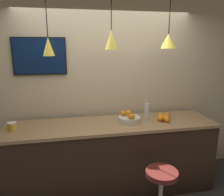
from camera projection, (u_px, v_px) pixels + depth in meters
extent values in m
cube|color=beige|center=(106.00, 84.00, 3.29)|extent=(8.00, 0.06, 2.90)
cube|color=black|center=(112.00, 158.00, 3.07)|extent=(2.79, 0.67, 0.96)
cube|color=#99754C|center=(112.00, 125.00, 2.95)|extent=(2.83, 0.71, 0.04)
cylinder|color=#B7B7BC|center=(160.00, 196.00, 2.57)|extent=(0.05, 0.05, 0.55)
cylinder|color=#5B1E19|center=(162.00, 173.00, 2.50)|extent=(0.37, 0.37, 0.06)
cylinder|color=beige|center=(129.00, 119.00, 2.99)|extent=(0.29, 0.29, 0.07)
sphere|color=orange|center=(128.00, 113.00, 3.01)|extent=(0.08, 0.08, 0.08)
sphere|color=orange|center=(131.00, 117.00, 2.88)|extent=(0.07, 0.07, 0.07)
sphere|color=orange|center=(132.00, 116.00, 2.88)|extent=(0.07, 0.07, 0.07)
sphere|color=orange|center=(123.00, 113.00, 3.01)|extent=(0.07, 0.07, 0.07)
sphere|color=orange|center=(160.00, 115.00, 3.16)|extent=(0.07, 0.07, 0.07)
sphere|color=orange|center=(163.00, 117.00, 3.06)|extent=(0.08, 0.08, 0.08)
sphere|color=orange|center=(167.00, 115.00, 3.14)|extent=(0.08, 0.08, 0.08)
sphere|color=orange|center=(162.00, 118.00, 3.07)|extent=(0.07, 0.07, 0.07)
sphere|color=orange|center=(160.00, 118.00, 3.01)|extent=(0.08, 0.08, 0.08)
sphere|color=orange|center=(167.00, 119.00, 3.02)|extent=(0.07, 0.07, 0.07)
sphere|color=orange|center=(167.00, 120.00, 2.97)|extent=(0.08, 0.08, 0.08)
sphere|color=orange|center=(163.00, 116.00, 3.12)|extent=(0.07, 0.07, 0.07)
sphere|color=orange|center=(166.00, 118.00, 3.01)|extent=(0.09, 0.09, 0.09)
cylinder|color=silver|center=(147.00, 112.00, 3.02)|extent=(0.07, 0.07, 0.25)
cylinder|color=silver|center=(147.00, 101.00, 2.98)|extent=(0.03, 0.03, 0.06)
cylinder|color=gold|center=(12.00, 127.00, 2.70)|extent=(0.10, 0.10, 0.09)
cylinder|color=white|center=(12.00, 123.00, 2.69)|extent=(0.11, 0.11, 0.01)
cylinder|color=black|center=(46.00, 6.00, 2.51)|extent=(0.01, 0.01, 0.68)
cone|color=yellow|center=(48.00, 47.00, 2.61)|extent=(0.14, 0.14, 0.22)
sphere|color=#F9EFCC|center=(49.00, 54.00, 2.63)|extent=(0.04, 0.04, 0.04)
cylinder|color=black|center=(111.00, 4.00, 2.64)|extent=(0.01, 0.01, 0.59)
cone|color=yellow|center=(111.00, 40.00, 2.74)|extent=(0.16, 0.16, 0.24)
sphere|color=#F9EFCC|center=(111.00, 48.00, 2.76)|extent=(0.04, 0.04, 0.04)
cylinder|color=black|center=(170.00, 8.00, 2.79)|extent=(0.01, 0.01, 0.63)
cone|color=yellow|center=(168.00, 41.00, 2.89)|extent=(0.21, 0.21, 0.19)
sphere|color=#F9EFCC|center=(168.00, 47.00, 2.90)|extent=(0.04, 0.04, 0.04)
cube|color=black|center=(40.00, 56.00, 2.97)|extent=(0.71, 0.04, 0.50)
cube|color=#0F2347|center=(40.00, 56.00, 2.95)|extent=(0.68, 0.01, 0.47)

